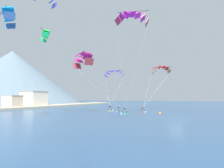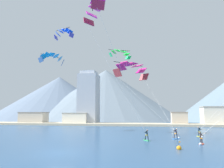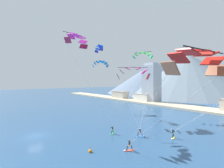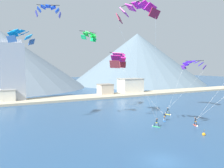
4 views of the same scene
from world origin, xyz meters
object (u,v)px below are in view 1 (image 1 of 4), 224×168
object	(u,v)px
kitesurfer_mid_center	(124,112)
race_marker_buoy	(160,113)
parafoil_kite_near_trail	(83,59)
parafoil_kite_distant_low_drift	(46,34)
parafoil_kite_near_lead	(160,69)
parafoil_kite_far_left	(114,73)
parafoil_kite_mid_center	(132,18)
parafoil_kite_distant_mid_solo	(8,15)
kitesurfer_far_left	(111,109)
kitesurfer_near_trail	(118,110)
kitesurfer_near_lead	(144,110)

from	to	relation	value
kitesurfer_mid_center	race_marker_buoy	size ratio (longest dim) A/B	1.68
parafoil_kite_near_trail	parafoil_kite_distant_low_drift	distance (m)	10.59
parafoil_kite_near_lead	race_marker_buoy	bearing A→B (deg)	-172.88
parafoil_kite_far_left	parafoil_kite_distant_low_drift	distance (m)	28.00
parafoil_kite_mid_center	parafoil_kite_distant_mid_solo	xyz separation A→B (m)	(-14.90, 16.62, -2.55)
parafoil_kite_near_trail	parafoil_kite_far_left	size ratio (longest dim) A/B	1.07
parafoil_kite_distant_low_drift	parafoil_kite_far_left	bearing A→B (deg)	-16.79
kitesurfer_mid_center	kitesurfer_far_left	size ratio (longest dim) A/B	0.95
kitesurfer_far_left	race_marker_buoy	bearing A→B (deg)	-109.73
parafoil_kite_near_trail	parafoil_kite_distant_mid_solo	world-z (taller)	parafoil_kite_distant_mid_solo
kitesurfer_mid_center	parafoil_kite_distant_low_drift	size ratio (longest dim) A/B	0.32
kitesurfer_near_trail	race_marker_buoy	xyz separation A→B (m)	(-0.85, -10.67, -0.38)
kitesurfer_near_lead	parafoil_kite_near_trail	distance (m)	20.20
parafoil_kite_near_trail	parafoil_kite_distant_mid_solo	bearing A→B (deg)	169.96
kitesurfer_mid_center	parafoil_kite_distant_low_drift	bearing A→B (deg)	110.25
kitesurfer_near_lead	kitesurfer_mid_center	world-z (taller)	kitesurfer_mid_center
parafoil_kite_near_trail	parafoil_kite_distant_low_drift	bearing A→B (deg)	113.10
kitesurfer_near_trail	kitesurfer_near_lead	bearing A→B (deg)	-67.96
kitesurfer_near_trail	kitesurfer_far_left	distance (m)	5.70
kitesurfer_mid_center	parafoil_kite_mid_center	world-z (taller)	parafoil_kite_mid_center
kitesurfer_near_lead	race_marker_buoy	bearing A→B (deg)	-125.71
parafoil_kite_mid_center	parafoil_kite_distant_low_drift	xyz separation A→B (m)	(0.69, 21.43, -0.91)
kitesurfer_near_trail	parafoil_kite_far_left	bearing A→B (deg)	23.56
kitesurfer_far_left	parafoil_kite_mid_center	distance (m)	27.24
kitesurfer_near_trail	parafoil_kite_near_lead	bearing A→B (deg)	-34.48
parafoil_kite_distant_low_drift	parafoil_kite_distant_mid_solo	distance (m)	16.40
kitesurfer_near_lead	parafoil_kite_distant_mid_solo	world-z (taller)	parafoil_kite_distant_mid_solo
kitesurfer_near_lead	kitesurfer_far_left	xyz separation A→B (m)	(1.86, 9.79, 0.11)
kitesurfer_far_left	parafoil_kite_near_trail	world-z (taller)	parafoil_kite_near_trail
kitesurfer_near_lead	parafoil_kite_distant_mid_solo	xyz separation A→B (m)	(-29.20, 15.58, 16.62)
kitesurfer_near_trail	parafoil_kite_distant_low_drift	size ratio (longest dim) A/B	0.33
parafoil_kite_near_trail	parafoil_kite_mid_center	xyz separation A→B (m)	(-4.18, -13.24, 6.64)
race_marker_buoy	parafoil_kite_near_lead	bearing A→B (deg)	7.12
kitesurfer_near_trail	kitesurfer_mid_center	xyz separation A→B (m)	(-4.77, -3.01, -0.05)
kitesurfer_mid_center	parafoil_kite_distant_mid_solo	distance (m)	30.25
parafoil_kite_distant_mid_solo	parafoil_kite_near_lead	bearing A→B (deg)	-24.88
parafoil_kite_near_trail	race_marker_buoy	xyz separation A→B (m)	(6.82, -16.80, -12.83)
parafoil_kite_distant_mid_solo	race_marker_buoy	distance (m)	36.93
kitesurfer_far_left	parafoil_kite_distant_mid_solo	size ratio (longest dim) A/B	0.33
kitesurfer_near_trail	parafoil_kite_distant_mid_solo	xyz separation A→B (m)	(-26.75, 9.50, 16.54)
kitesurfer_near_lead	parafoil_kite_mid_center	distance (m)	23.94
kitesurfer_near_trail	parafoil_kite_distant_low_drift	xyz separation A→B (m)	(-11.16, 14.32, 18.19)
parafoil_kite_mid_center	race_marker_buoy	world-z (taller)	parafoil_kite_mid_center
kitesurfer_mid_center	parafoil_kite_distant_low_drift	distance (m)	25.95
parafoil_kite_near_lead	parafoil_kite_near_trail	size ratio (longest dim) A/B	0.93
parafoil_kite_near_lead	race_marker_buoy	distance (m)	18.50
kitesurfer_near_lead	race_marker_buoy	world-z (taller)	kitesurfer_near_lead
kitesurfer_near_trail	parafoil_kite_near_lead	xyz separation A→B (m)	(13.02, -8.94, 11.74)
parafoil_kite_near_trail	parafoil_kite_mid_center	bearing A→B (deg)	-107.52
kitesurfer_mid_center	race_marker_buoy	distance (m)	8.62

